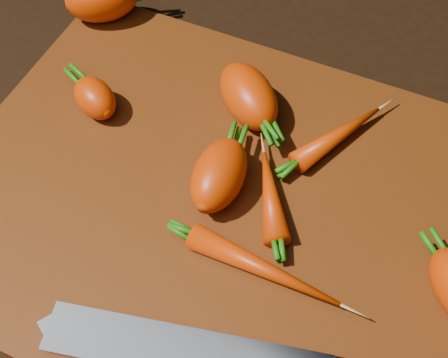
% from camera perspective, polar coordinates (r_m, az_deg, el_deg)
% --- Properties ---
extents(ground, '(2.00, 2.00, 0.01)m').
position_cam_1_polar(ground, '(0.58, -0.40, -2.69)').
color(ground, black).
extents(cutting_board, '(0.50, 0.40, 0.01)m').
position_cam_1_polar(cutting_board, '(0.57, -0.41, -2.11)').
color(cutting_board, '#57270B').
rests_on(cutting_board, ground).
extents(carrot_1, '(0.06, 0.06, 0.04)m').
position_cam_1_polar(carrot_1, '(0.63, -11.72, 7.27)').
color(carrot_1, '#DE3601').
rests_on(carrot_1, cutting_board).
extents(carrot_2, '(0.09, 0.09, 0.05)m').
position_cam_1_polar(carrot_2, '(0.61, 2.25, 7.60)').
color(carrot_2, '#DE3601').
rests_on(carrot_2, cutting_board).
extents(carrot_3, '(0.05, 0.08, 0.05)m').
position_cam_1_polar(carrot_3, '(0.56, -0.46, 0.38)').
color(carrot_3, '#DE3601').
rests_on(carrot_3, cutting_board).
extents(carrot_5, '(0.07, 0.11, 0.02)m').
position_cam_1_polar(carrot_5, '(0.61, 10.43, 3.94)').
color(carrot_5, '#DE3601').
rests_on(carrot_5, cutting_board).
extents(carrot_6, '(0.14, 0.03, 0.02)m').
position_cam_1_polar(carrot_6, '(0.52, 3.65, -8.20)').
color(carrot_6, '#DE3601').
rests_on(carrot_6, cutting_board).
extents(carrot_7, '(0.07, 0.09, 0.02)m').
position_cam_1_polar(carrot_7, '(0.56, 4.26, -1.48)').
color(carrot_7, '#DE3601').
rests_on(carrot_7, cutting_board).
extents(knife, '(0.36, 0.11, 0.02)m').
position_cam_1_polar(knife, '(0.49, -0.89, -16.07)').
color(knife, gray).
rests_on(knife, cutting_board).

